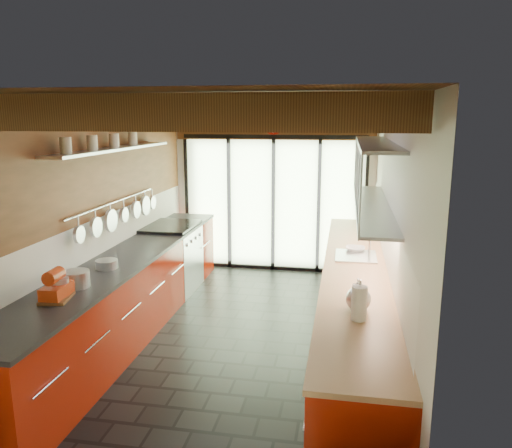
# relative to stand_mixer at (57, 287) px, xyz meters

# --- Properties ---
(ground) EXTENTS (5.50, 5.50, 0.00)m
(ground) POSITION_rel_stand_mixer_xyz_m (1.27, 1.41, -1.03)
(ground) COLOR black
(ground) RESTS_ON ground
(room_shell) EXTENTS (5.50, 5.50, 5.50)m
(room_shell) POSITION_rel_stand_mixer_xyz_m (1.27, 1.41, 0.62)
(room_shell) COLOR silver
(room_shell) RESTS_ON ground
(ceiling_beams) EXTENTS (3.14, 5.06, 4.90)m
(ceiling_beams) POSITION_rel_stand_mixer_xyz_m (1.27, 1.79, 1.43)
(ceiling_beams) COLOR #593316
(ceiling_beams) RESTS_ON ground
(glass_door) EXTENTS (2.95, 0.10, 2.90)m
(glass_door) POSITION_rel_stand_mixer_xyz_m (1.27, 4.10, 0.63)
(glass_door) COLOR #C6EAAD
(glass_door) RESTS_ON ground
(left_counter) EXTENTS (0.68, 5.00, 0.92)m
(left_counter) POSITION_rel_stand_mixer_xyz_m (-0.01, 1.41, -0.57)
(left_counter) COLOR #951906
(left_counter) RESTS_ON ground
(range_stove) EXTENTS (0.66, 0.90, 0.97)m
(range_stove) POSITION_rel_stand_mixer_xyz_m (-0.01, 2.86, -0.56)
(range_stove) COLOR silver
(range_stove) RESTS_ON ground
(right_counter) EXTENTS (0.68, 5.00, 0.92)m
(right_counter) POSITION_rel_stand_mixer_xyz_m (2.54, 1.41, -0.57)
(right_counter) COLOR #951906
(right_counter) RESTS_ON ground
(sink_assembly) EXTENTS (0.45, 0.52, 0.43)m
(sink_assembly) POSITION_rel_stand_mixer_xyz_m (2.56, 1.81, -0.07)
(sink_assembly) COLOR silver
(sink_assembly) RESTS_ON right_counter
(upper_cabinets_right) EXTENTS (0.34, 3.00, 3.00)m
(upper_cabinets_right) POSITION_rel_stand_mixer_xyz_m (2.70, 1.71, 0.82)
(upper_cabinets_right) COLOR silver
(upper_cabinets_right) RESTS_ON ground
(left_wall_fixtures) EXTENTS (0.28, 2.60, 0.96)m
(left_wall_fixtures) POSITION_rel_stand_mixer_xyz_m (-0.20, 1.70, 0.76)
(left_wall_fixtures) COLOR silver
(left_wall_fixtures) RESTS_ON ground
(stand_mixer) EXTENTS (0.19, 0.31, 0.28)m
(stand_mixer) POSITION_rel_stand_mixer_xyz_m (0.00, 0.00, 0.00)
(stand_mixer) COLOR red
(stand_mixer) RESTS_ON left_counter
(pot_large) EXTENTS (0.28, 0.28, 0.15)m
(pot_large) POSITION_rel_stand_mixer_xyz_m (0.00, 0.31, -0.03)
(pot_large) COLOR silver
(pot_large) RESTS_ON left_counter
(pot_small) EXTENTS (0.29, 0.29, 0.09)m
(pot_small) POSITION_rel_stand_mixer_xyz_m (0.00, 0.90, -0.07)
(pot_small) COLOR silver
(pot_small) RESTS_ON left_counter
(cutting_board) EXTENTS (0.28, 0.34, 0.03)m
(cutting_board) POSITION_rel_stand_mixer_xyz_m (0.00, -0.02, -0.10)
(cutting_board) COLOR brown
(cutting_board) RESTS_ON left_counter
(kettle) EXTENTS (0.22, 0.26, 0.24)m
(kettle) POSITION_rel_stand_mixer_xyz_m (2.54, 0.22, -0.00)
(kettle) COLOR silver
(kettle) RESTS_ON right_counter
(paper_towel) EXTENTS (0.15, 0.15, 0.32)m
(paper_towel) POSITION_rel_stand_mixer_xyz_m (2.54, -0.01, 0.03)
(paper_towel) COLOR white
(paper_towel) RESTS_ON right_counter
(soap_bottle) EXTENTS (0.09, 0.09, 0.18)m
(soap_bottle) POSITION_rel_stand_mixer_xyz_m (2.54, 0.48, -0.02)
(soap_bottle) COLOR silver
(soap_bottle) RESTS_ON right_counter
(bowl) EXTENTS (0.23, 0.23, 0.05)m
(bowl) POSITION_rel_stand_mixer_xyz_m (2.54, 2.03, -0.08)
(bowl) COLOR silver
(bowl) RESTS_ON right_counter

